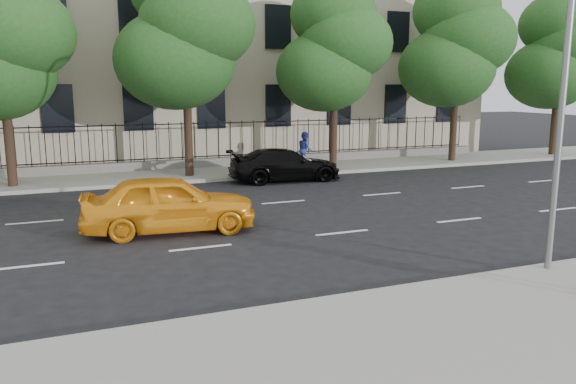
# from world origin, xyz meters

# --- Properties ---
(ground) EXTENTS (120.00, 120.00, 0.00)m
(ground) POSITION_xyz_m (0.00, 0.00, 0.00)
(ground) COLOR black
(ground) RESTS_ON ground
(near_sidewalk) EXTENTS (60.00, 4.00, 0.15)m
(near_sidewalk) POSITION_xyz_m (0.00, -4.00, 0.07)
(near_sidewalk) COLOR gray
(near_sidewalk) RESTS_ON ground
(far_sidewalk) EXTENTS (60.00, 4.00, 0.15)m
(far_sidewalk) POSITION_xyz_m (0.00, 14.00, 0.07)
(far_sidewalk) COLOR gray
(far_sidewalk) RESTS_ON ground
(lane_markings) EXTENTS (49.60, 4.62, 0.01)m
(lane_markings) POSITION_xyz_m (0.00, 4.75, 0.01)
(lane_markings) COLOR silver
(lane_markings) RESTS_ON ground
(iron_fence) EXTENTS (30.00, 0.50, 2.20)m
(iron_fence) POSITION_xyz_m (0.00, 15.70, 0.65)
(iron_fence) COLOR slate
(iron_fence) RESTS_ON far_sidewalk
(street_light) EXTENTS (0.25, 3.32, 8.05)m
(street_light) POSITION_xyz_m (2.50, -1.77, 5.15)
(street_light) COLOR slate
(street_light) RESTS_ON near_sidewalk
(tree_b) EXTENTS (5.53, 5.12, 8.97)m
(tree_b) POSITION_xyz_m (-8.96, 13.36, 5.84)
(tree_b) COLOR #382619
(tree_b) RESTS_ON far_sidewalk
(tree_c) EXTENTS (5.89, 5.50, 9.80)m
(tree_c) POSITION_xyz_m (-1.96, 13.36, 6.41)
(tree_c) COLOR #382619
(tree_c) RESTS_ON far_sidewalk
(tree_d) EXTENTS (5.34, 4.94, 8.84)m
(tree_d) POSITION_xyz_m (5.04, 13.36, 5.84)
(tree_d) COLOR #382619
(tree_d) RESTS_ON far_sidewalk
(tree_e) EXTENTS (5.71, 5.31, 9.46)m
(tree_e) POSITION_xyz_m (12.04, 13.36, 6.20)
(tree_e) COLOR #382619
(tree_e) RESTS_ON far_sidewalk
(tree_f) EXTENTS (5.52, 5.12, 9.01)m
(tree_f) POSITION_xyz_m (19.04, 13.36, 5.88)
(tree_f) COLOR #382619
(tree_f) RESTS_ON far_sidewalk
(yellow_taxi) EXTENTS (4.92, 2.36, 1.62)m
(yellow_taxi) POSITION_xyz_m (-4.42, 4.41, 0.81)
(yellow_taxi) COLOR orange
(yellow_taxi) RESTS_ON ground
(black_sedan) EXTENTS (4.92, 2.22, 1.40)m
(black_sedan) POSITION_xyz_m (1.71, 11.16, 0.70)
(black_sedan) COLOR black
(black_sedan) RESTS_ON ground
(pedestrian_far) EXTENTS (0.78, 0.93, 1.71)m
(pedestrian_far) POSITION_xyz_m (3.77, 13.76, 1.01)
(pedestrian_far) COLOR navy
(pedestrian_far) RESTS_ON far_sidewalk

